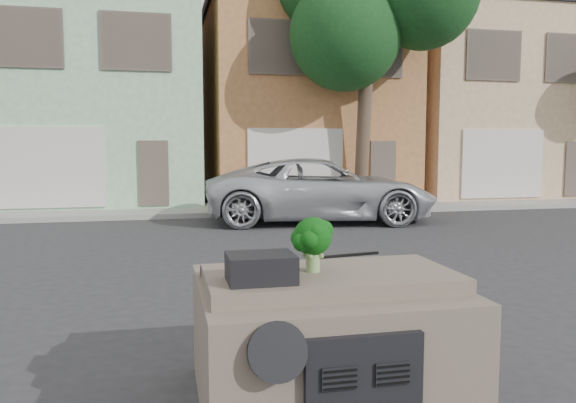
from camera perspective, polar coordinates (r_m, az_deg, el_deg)
name	(u,v)px	position (r m, az deg, el deg)	size (l,w,h in m)	color
ground_plane	(261,302)	(7.64, -2.71, -10.19)	(120.00, 120.00, 0.00)	#303033
sidewalk	(205,210)	(17.90, -8.46, -0.83)	(40.00, 3.00, 0.15)	gray
townhouse_mint	(99,99)	(21.92, -18.67, 9.80)	(7.20, 8.20, 7.55)	#A0CEA2
townhouse_tan	(298,103)	(22.43, 1.05, 10.00)	(7.20, 8.20, 7.55)	#AE7242
townhouse_beige	(470,106)	(25.26, 18.05, 9.24)	(7.20, 8.20, 7.55)	#D8B086
silver_pickup	(321,221)	(15.57, 3.33, -2.03)	(2.89, 6.28, 1.74)	silver
tree_near	(364,77)	(18.28, 7.72, 12.43)	(4.40, 4.00, 8.50)	#143E18
car_dashboard	(324,335)	(4.68, 3.71, -13.41)	(2.00, 1.80, 1.12)	#685A4D
instrument_hump	(261,268)	(4.04, -2.79, -6.75)	(0.48, 0.38, 0.20)	black
wiper_arm	(343,256)	(4.96, 5.64, -5.49)	(0.70, 0.03, 0.02)	black
broccoli	(313,244)	(4.34, 2.54, -4.32)	(0.36, 0.36, 0.44)	#09360A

